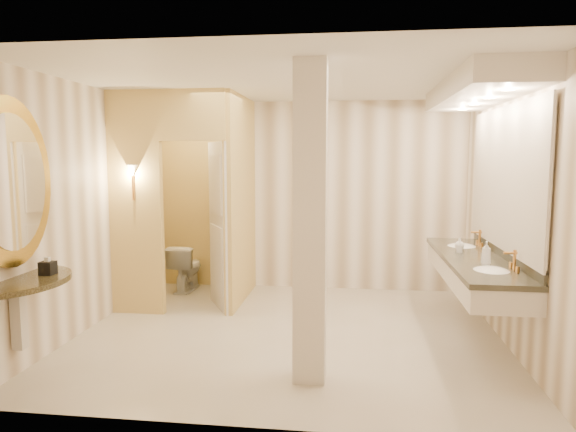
# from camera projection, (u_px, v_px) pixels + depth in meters

# --- Properties ---
(floor) EXTENTS (4.50, 4.50, 0.00)m
(floor) POSITION_uv_depth(u_px,v_px,m) (289.00, 333.00, 5.61)
(floor) COLOR beige
(floor) RESTS_ON ground
(ceiling) EXTENTS (4.50, 4.50, 0.00)m
(ceiling) POSITION_uv_depth(u_px,v_px,m) (289.00, 80.00, 5.30)
(ceiling) COLOR silver
(ceiling) RESTS_ON wall_back
(wall_back) EXTENTS (4.50, 0.02, 2.70)m
(wall_back) POSITION_uv_depth(u_px,v_px,m) (306.00, 196.00, 7.43)
(wall_back) COLOR white
(wall_back) RESTS_ON floor
(wall_front) EXTENTS (4.50, 0.02, 2.70)m
(wall_front) POSITION_uv_depth(u_px,v_px,m) (253.00, 240.00, 3.49)
(wall_front) COLOR white
(wall_front) RESTS_ON floor
(wall_left) EXTENTS (0.02, 4.00, 2.70)m
(wall_left) POSITION_uv_depth(u_px,v_px,m) (90.00, 208.00, 5.74)
(wall_left) COLOR white
(wall_left) RESTS_ON floor
(wall_right) EXTENTS (0.02, 4.00, 2.70)m
(wall_right) POSITION_uv_depth(u_px,v_px,m) (510.00, 213.00, 5.18)
(wall_right) COLOR white
(wall_right) RESTS_ON floor
(toilet_closet) EXTENTS (1.50, 1.55, 2.70)m
(toilet_closet) POSITION_uv_depth(u_px,v_px,m) (211.00, 199.00, 6.55)
(toilet_closet) COLOR #F2D17E
(toilet_closet) RESTS_ON floor
(wall_sconce) EXTENTS (0.14, 0.14, 0.42)m
(wall_sconce) POSITION_uv_depth(u_px,v_px,m) (133.00, 172.00, 6.08)
(wall_sconce) COLOR #C3853E
(wall_sconce) RESTS_ON toilet_closet
(vanity) EXTENTS (0.75, 2.62, 2.09)m
(vanity) POSITION_uv_depth(u_px,v_px,m) (481.00, 185.00, 5.28)
(vanity) COLOR beige
(vanity) RESTS_ON floor
(console_shelf) EXTENTS (1.11, 1.11, 2.01)m
(console_shelf) POSITION_uv_depth(u_px,v_px,m) (10.00, 224.00, 4.35)
(console_shelf) COLOR black
(console_shelf) RESTS_ON floor
(pillar) EXTENTS (0.27, 0.27, 2.70)m
(pillar) POSITION_uv_depth(u_px,v_px,m) (310.00, 224.00, 4.30)
(pillar) COLOR beige
(pillar) RESTS_ON floor
(tissue_box) EXTENTS (0.12, 0.12, 0.12)m
(tissue_box) POSITION_uv_depth(u_px,v_px,m) (48.00, 268.00, 4.55)
(tissue_box) COLOR black
(tissue_box) RESTS_ON console_shelf
(toilet) EXTENTS (0.40, 0.67, 0.67)m
(toilet) POSITION_uv_depth(u_px,v_px,m) (186.00, 267.00, 7.38)
(toilet) COLOR white
(toilet) RESTS_ON floor
(soap_bottle_a) EXTENTS (0.07, 0.07, 0.13)m
(soap_bottle_a) POSITION_uv_depth(u_px,v_px,m) (460.00, 247.00, 5.59)
(soap_bottle_a) COLOR beige
(soap_bottle_a) RESTS_ON vanity
(soap_bottle_b) EXTENTS (0.12, 0.12, 0.13)m
(soap_bottle_b) POSITION_uv_depth(u_px,v_px,m) (459.00, 244.00, 5.77)
(soap_bottle_b) COLOR silver
(soap_bottle_b) RESTS_ON vanity
(soap_bottle_c) EXTENTS (0.11, 0.11, 0.23)m
(soap_bottle_c) POSITION_uv_depth(u_px,v_px,m) (486.00, 253.00, 4.93)
(soap_bottle_c) COLOR #C6B28C
(soap_bottle_c) RESTS_ON vanity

